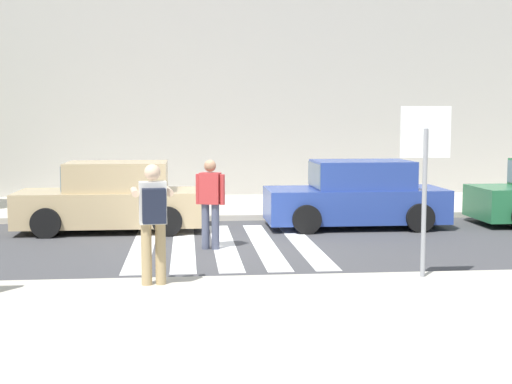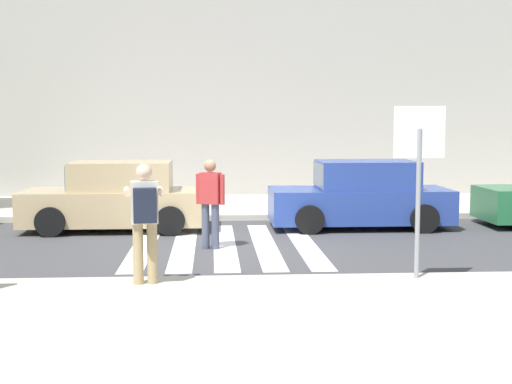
% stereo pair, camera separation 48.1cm
% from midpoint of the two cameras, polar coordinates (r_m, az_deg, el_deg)
% --- Properties ---
extents(ground_plane, '(120.00, 120.00, 0.00)m').
position_cam_midpoint_polar(ground_plane, '(14.01, -3.52, -4.42)').
color(ground_plane, '#424244').
extents(sidewalk_near, '(60.00, 6.00, 0.14)m').
position_cam_midpoint_polar(sidewalk_near, '(7.97, -1.85, -11.85)').
color(sidewalk_near, beige).
rests_on(sidewalk_near, ground).
extents(sidewalk_far, '(60.00, 4.80, 0.14)m').
position_cam_midpoint_polar(sidewalk_far, '(19.93, -4.15, -1.16)').
color(sidewalk_far, beige).
rests_on(sidewalk_far, ground).
extents(building_facade_far, '(56.00, 4.00, 7.90)m').
position_cam_midpoint_polar(building_facade_far, '(24.23, -4.49, 9.26)').
color(building_facade_far, '#ADA89E').
rests_on(building_facade_far, ground).
extents(crosswalk_stripe_0, '(0.44, 5.20, 0.01)m').
position_cam_midpoint_polar(crosswalk_stripe_0, '(14.24, -10.01, -4.32)').
color(crosswalk_stripe_0, silver).
rests_on(crosswalk_stripe_0, ground).
extents(crosswalk_stripe_1, '(0.44, 5.20, 0.01)m').
position_cam_midpoint_polar(crosswalk_stripe_1, '(14.20, -6.78, -4.30)').
color(crosswalk_stripe_1, silver).
rests_on(crosswalk_stripe_1, ground).
extents(crosswalk_stripe_2, '(0.44, 5.20, 0.01)m').
position_cam_midpoint_polar(crosswalk_stripe_2, '(14.21, -3.55, -4.26)').
color(crosswalk_stripe_2, silver).
rests_on(crosswalk_stripe_2, ground).
extents(crosswalk_stripe_3, '(0.44, 5.20, 0.01)m').
position_cam_midpoint_polar(crosswalk_stripe_3, '(14.26, -0.32, -4.22)').
color(crosswalk_stripe_3, silver).
rests_on(crosswalk_stripe_3, ground).
extents(crosswalk_stripe_4, '(0.44, 5.20, 0.01)m').
position_cam_midpoint_polar(crosswalk_stripe_4, '(14.35, 2.87, -4.16)').
color(crosswalk_stripe_4, silver).
rests_on(crosswalk_stripe_4, ground).
extents(stop_sign, '(0.76, 0.08, 2.55)m').
position_cam_midpoint_polar(stop_sign, '(10.77, 12.13, 3.06)').
color(stop_sign, gray).
rests_on(stop_sign, sidewalk_near).
extents(photographer_with_backpack, '(0.65, 0.89, 1.72)m').
position_cam_midpoint_polar(photographer_with_backpack, '(10.20, -9.57, -1.71)').
color(photographer_with_backpack, tan).
rests_on(photographer_with_backpack, sidewalk_near).
extents(pedestrian_crossing, '(0.55, 0.35, 1.72)m').
position_cam_midpoint_polar(pedestrian_crossing, '(13.67, -4.68, -0.56)').
color(pedestrian_crossing, '#474C60').
rests_on(pedestrian_crossing, ground).
extents(parked_car_tan, '(4.10, 1.92, 1.55)m').
position_cam_midpoint_polar(parked_car_tan, '(16.29, -12.21, -0.53)').
color(parked_car_tan, tan).
rests_on(parked_car_tan, ground).
extents(parked_car_blue, '(4.10, 1.92, 1.55)m').
position_cam_midpoint_polar(parked_car_blue, '(16.59, 7.23, -0.33)').
color(parked_car_blue, '#284293').
rests_on(parked_car_blue, ground).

